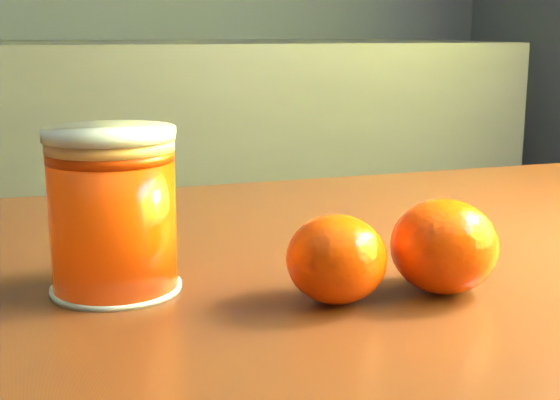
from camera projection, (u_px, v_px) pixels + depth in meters
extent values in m
cube|color=#5C2B17|center=(338.00, 298.00, 0.58)|extent=(1.06, 0.78, 0.04)
cylinder|color=#E03704|center=(113.00, 221.00, 0.53)|extent=(0.09, 0.09, 0.10)
cylinder|color=#FFB568|center=(110.00, 145.00, 0.52)|extent=(0.09, 0.09, 0.01)
cylinder|color=silver|center=(109.00, 135.00, 0.52)|extent=(0.09, 0.09, 0.01)
ellipsoid|color=#EF4104|center=(444.00, 246.00, 0.53)|extent=(0.08, 0.08, 0.06)
ellipsoid|color=#EF4104|center=(337.00, 259.00, 0.51)|extent=(0.07, 0.07, 0.06)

